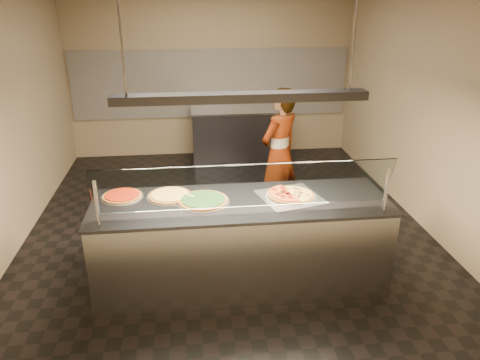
{
  "coord_description": "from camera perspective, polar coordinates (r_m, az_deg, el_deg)",
  "views": [
    {
      "loc": [
        -0.47,
        -5.39,
        2.83
      ],
      "look_at": [
        0.05,
        -0.95,
        1.02
      ],
      "focal_mm": 35.0,
      "sensor_mm": 36.0,
      "label": 1
    }
  ],
  "objects": [
    {
      "name": "wall_left",
      "position": [
        5.92,
        -26.87,
        6.69
      ],
      "size": [
        0.02,
        6.0,
        3.0
      ],
      "primitive_type": "cube",
      "color": "#988562",
      "rests_on": "ground"
    },
    {
      "name": "pizza_cheese",
      "position": [
        4.7,
        -8.58,
        -1.83
      ],
      "size": [
        0.45,
        0.45,
        0.03
      ],
      "color": "silver",
      "rests_on": "serving_counter"
    },
    {
      "name": "perforated_tray",
      "position": [
        4.67,
        6.17,
        -2.01
      ],
      "size": [
        0.69,
        0.69,
        0.01
      ],
      "color": "silver",
      "rests_on": "serving_counter"
    },
    {
      "name": "pizza_spinach",
      "position": [
        4.55,
        -4.51,
        -2.47
      ],
      "size": [
        0.51,
        0.51,
        0.03
      ],
      "color": "silver",
      "rests_on": "serving_counter"
    },
    {
      "name": "lamp_rod_right",
      "position": [
        4.38,
        13.84,
        17.08
      ],
      "size": [
        0.02,
        0.02,
        1.01
      ],
      "primitive_type": "cylinder",
      "color": "#B7B7BC",
      "rests_on": "ceiling"
    },
    {
      "name": "pizza_spatula",
      "position": [
        4.64,
        -5.51,
        -1.84
      ],
      "size": [
        0.28,
        0.17,
        0.02
      ],
      "color": "#B7B7BC",
      "rests_on": "pizza_spinach"
    },
    {
      "name": "lamp_rod_left",
      "position": [
        4.16,
        -14.33,
        16.8
      ],
      "size": [
        0.02,
        0.02,
        1.01
      ],
      "primitive_type": "cylinder",
      "color": "#B7B7BC",
      "rests_on": "ceiling"
    },
    {
      "name": "wall_front",
      "position": [
        2.77,
        3.89,
        -6.71
      ],
      "size": [
        5.0,
        0.02,
        3.0
      ],
      "primitive_type": "cube",
      "color": "#988562",
      "rests_on": "ground"
    },
    {
      "name": "half_pizza_sausage",
      "position": [
        4.68,
        7.53,
        -1.71
      ],
      "size": [
        0.34,
        0.51,
        0.04
      ],
      "color": "brown",
      "rests_on": "perforated_tray"
    },
    {
      "name": "wall_back",
      "position": [
        8.52,
        -3.53,
        13.03
      ],
      "size": [
        5.0,
        0.02,
        3.0
      ],
      "primitive_type": "cube",
      "color": "#988562",
      "rests_on": "ground"
    },
    {
      "name": "worker",
      "position": [
        6.13,
        4.82,
        3.25
      ],
      "size": [
        0.75,
        0.72,
        1.72
      ],
      "primitive_type": "imported",
      "rotation": [
        0.0,
        0.0,
        3.84
      ],
      "color": "#252128",
      "rests_on": "ground"
    },
    {
      "name": "prep_table",
      "position": [
        8.33,
        -0.32,
        5.57
      ],
      "size": [
        1.62,
        0.74,
        0.93
      ],
      "color": "#343439",
      "rests_on": "ground"
    },
    {
      "name": "pizza_tomato",
      "position": [
        4.79,
        -14.17,
        -1.85
      ],
      "size": [
        0.41,
        0.41,
        0.03
      ],
      "color": "silver",
      "rests_on": "serving_counter"
    },
    {
      "name": "serving_counter",
      "position": [
        4.77,
        0.11,
        -7.68
      ],
      "size": [
        2.9,
        0.94,
        0.93
      ],
      "color": "#B7B7BC",
      "rests_on": "ground"
    },
    {
      "name": "ground",
      "position": [
        6.11,
        -1.53,
        -5.65
      ],
      "size": [
        5.0,
        6.0,
        0.02
      ],
      "primitive_type": "cube",
      "color": "black",
      "rests_on": "ground"
    },
    {
      "name": "wall_right",
      "position": [
        6.3,
        21.95,
        8.28
      ],
      "size": [
        0.02,
        6.0,
        3.0
      ],
      "primitive_type": "cube",
      "color": "#988562",
      "rests_on": "ground"
    },
    {
      "name": "half_pizza_pepperoni",
      "position": [
        4.63,
        4.83,
        -1.77
      ],
      "size": [
        0.34,
        0.51,
        0.05
      ],
      "color": "brown",
      "rests_on": "perforated_tray"
    },
    {
      "name": "tile_band",
      "position": [
        8.52,
        -3.49,
        11.67
      ],
      "size": [
        4.9,
        0.02,
        1.2
      ],
      "primitive_type": "cube",
      "color": "silver",
      "rests_on": "wall_back"
    },
    {
      "name": "heat_lamp_housing",
      "position": [
        4.23,
        0.12,
        10.06
      ],
      "size": [
        2.3,
        0.18,
        0.08
      ],
      "primitive_type": "cube",
      "color": "#343439",
      "rests_on": "ceiling"
    },
    {
      "name": "sneeze_guard",
      "position": [
        4.12,
        0.68,
        -0.83
      ],
      "size": [
        2.66,
        0.18,
        0.54
      ],
      "color": "#B7B7BC",
      "rests_on": "serving_counter"
    }
  ]
}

